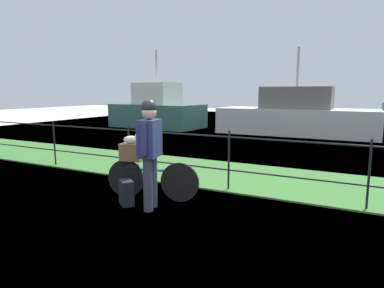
{
  "coord_description": "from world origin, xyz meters",
  "views": [
    {
      "loc": [
        2.17,
        -3.72,
        1.79
      ],
      "look_at": [
        -0.47,
        1.35,
        0.9
      ],
      "focal_mm": 31.58,
      "sensor_mm": 36.0,
      "label": 1
    }
  ],
  "objects_px": {
    "wooden_crate": "(132,152)",
    "moored_boat_mid": "(296,117)",
    "terrier_dog": "(133,139)",
    "cyclist_person": "(150,145)",
    "bicycle_main": "(151,179)",
    "backpack_on_paving": "(127,193)",
    "moored_boat_near": "(157,111)"
  },
  "relations": [
    {
      "from": "terrier_dog",
      "to": "backpack_on_paving",
      "type": "xyz_separation_m",
      "value": [
        0.13,
        -0.36,
        -0.81
      ]
    },
    {
      "from": "terrier_dog",
      "to": "backpack_on_paving",
      "type": "bearing_deg",
      "value": -70.79
    },
    {
      "from": "bicycle_main",
      "to": "moored_boat_mid",
      "type": "distance_m",
      "value": 10.01
    },
    {
      "from": "wooden_crate",
      "to": "moored_boat_mid",
      "type": "distance_m",
      "value": 10.1
    },
    {
      "from": "backpack_on_paving",
      "to": "moored_boat_near",
      "type": "relative_size",
      "value": 0.08
    },
    {
      "from": "terrier_dog",
      "to": "wooden_crate",
      "type": "bearing_deg",
      "value": -167.47
    },
    {
      "from": "moored_boat_mid",
      "to": "terrier_dog",
      "type": "bearing_deg",
      "value": -94.34
    },
    {
      "from": "cyclist_person",
      "to": "terrier_dog",
      "type": "bearing_deg",
      "value": 149.62
    },
    {
      "from": "bicycle_main",
      "to": "terrier_dog",
      "type": "height_order",
      "value": "terrier_dog"
    },
    {
      "from": "cyclist_person",
      "to": "wooden_crate",
      "type": "bearing_deg",
      "value": 151.04
    },
    {
      "from": "wooden_crate",
      "to": "moored_boat_mid",
      "type": "relative_size",
      "value": 0.06
    },
    {
      "from": "cyclist_person",
      "to": "moored_boat_near",
      "type": "distance_m",
      "value": 12.09
    },
    {
      "from": "bicycle_main",
      "to": "backpack_on_paving",
      "type": "height_order",
      "value": "bicycle_main"
    },
    {
      "from": "moored_boat_mid",
      "to": "moored_boat_near",
      "type": "bearing_deg",
      "value": -177.94
    },
    {
      "from": "bicycle_main",
      "to": "cyclist_person",
      "type": "distance_m",
      "value": 0.82
    },
    {
      "from": "cyclist_person",
      "to": "moored_boat_mid",
      "type": "bearing_deg",
      "value": 88.93
    },
    {
      "from": "bicycle_main",
      "to": "terrier_dog",
      "type": "distance_m",
      "value": 0.74
    },
    {
      "from": "backpack_on_paving",
      "to": "moored_boat_near",
      "type": "distance_m",
      "value": 11.89
    },
    {
      "from": "bicycle_main",
      "to": "moored_boat_mid",
      "type": "bearing_deg",
      "value": 87.39
    },
    {
      "from": "backpack_on_paving",
      "to": "bicycle_main",
      "type": "bearing_deg",
      "value": 103.51
    },
    {
      "from": "cyclist_person",
      "to": "backpack_on_paving",
      "type": "bearing_deg",
      "value": -176.5
    },
    {
      "from": "bicycle_main",
      "to": "terrier_dog",
      "type": "xyz_separation_m",
      "value": [
        -0.31,
        -0.07,
        0.67
      ]
    },
    {
      "from": "cyclist_person",
      "to": "moored_boat_mid",
      "type": "height_order",
      "value": "moored_boat_mid"
    },
    {
      "from": "backpack_on_paving",
      "to": "moored_boat_mid",
      "type": "bearing_deg",
      "value": 123.08
    },
    {
      "from": "wooden_crate",
      "to": "cyclist_person",
      "type": "bearing_deg",
      "value": -28.96
    },
    {
      "from": "cyclist_person",
      "to": "moored_boat_mid",
      "type": "relative_size",
      "value": 0.26
    },
    {
      "from": "bicycle_main",
      "to": "terrier_dog",
      "type": "bearing_deg",
      "value": -167.47
    },
    {
      "from": "terrier_dog",
      "to": "moored_boat_mid",
      "type": "relative_size",
      "value": 0.05
    },
    {
      "from": "terrier_dog",
      "to": "moored_boat_mid",
      "type": "height_order",
      "value": "moored_boat_mid"
    },
    {
      "from": "wooden_crate",
      "to": "moored_boat_mid",
      "type": "bearing_deg",
      "value": 85.52
    },
    {
      "from": "bicycle_main",
      "to": "moored_boat_near",
      "type": "xyz_separation_m",
      "value": [
        -6.3,
        9.75,
        0.48
      ]
    },
    {
      "from": "cyclist_person",
      "to": "moored_boat_mid",
      "type": "xyz_separation_m",
      "value": [
        0.19,
        10.39,
        -0.26
      ]
    }
  ]
}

